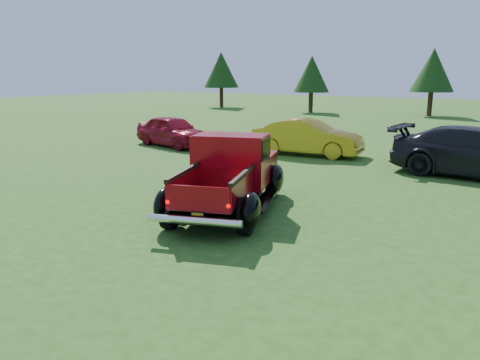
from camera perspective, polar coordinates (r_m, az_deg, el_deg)
The scene contains 8 objects.
ground at distance 9.17m, azimuth -3.77°, elevation -6.66°, with size 120.00×120.00×0.00m, color #245016.
tree_far_west at distance 45.86m, azimuth -2.31°, elevation 13.25°, with size 3.33×3.33×5.20m.
tree_west at distance 39.78m, azimuth 8.72°, elevation 12.63°, with size 2.94×2.94×4.60m.
tree_mid_left at distance 38.70m, azimuth 22.45°, elevation 12.25°, with size 3.20×3.20×5.00m.
pickup_truck at distance 10.86m, azimuth -1.10°, elevation 0.87°, with size 3.41×4.90×1.71m.
show_car_red at distance 20.63m, azimuth -8.18°, elevation 5.93°, with size 1.56×3.88×1.32m, color maroon.
show_car_yellow at distance 18.30m, azimuth 8.26°, elevation 5.17°, with size 1.45×4.16×1.37m, color gold.
show_car_grey at distance 15.81m, azimuth 27.26°, elevation 2.97°, with size 2.11×5.19×1.51m, color black.
Camera 1 is at (5.37, -6.79, 3.03)m, focal length 35.00 mm.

